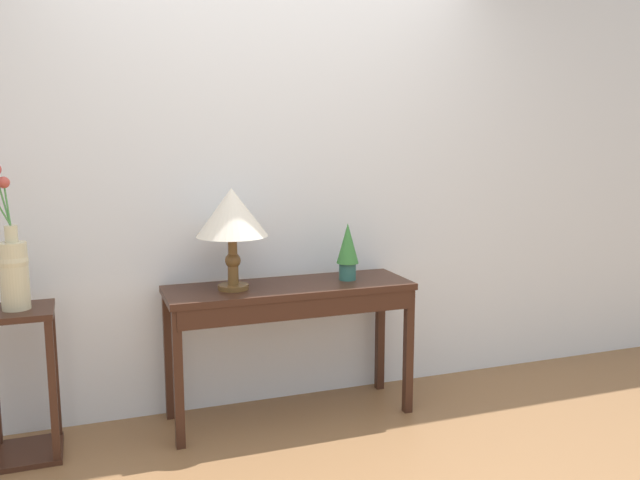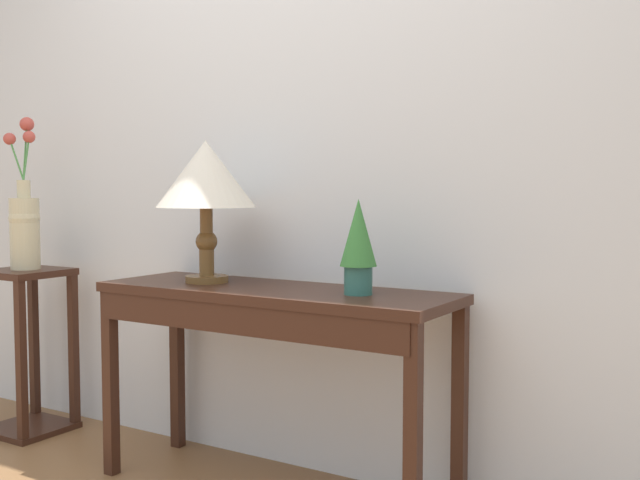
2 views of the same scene
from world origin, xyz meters
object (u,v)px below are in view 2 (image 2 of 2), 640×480
at_px(table_lamp, 206,178).
at_px(pedestal_stand_left, 28,351).
at_px(console_table, 269,316).
at_px(potted_plant_on_console, 358,242).
at_px(flower_vase_tall, 25,221).

distance_m(table_lamp, pedestal_stand_left, 1.29).
xyz_separation_m(console_table, potted_plant_on_console, (0.34, 0.03, 0.27)).
xyz_separation_m(potted_plant_on_console, pedestal_stand_left, (-1.68, -0.02, -0.55)).
distance_m(console_table, potted_plant_on_console, 0.44).
height_order(console_table, flower_vase_tall, flower_vase_tall).
distance_m(potted_plant_on_console, flower_vase_tall, 1.68).
bearing_deg(pedestal_stand_left, table_lamp, 0.79).
relative_size(console_table, flower_vase_tall, 1.95).
relative_size(console_table, pedestal_stand_left, 1.80).
height_order(console_table, table_lamp, table_lamp).
distance_m(table_lamp, flower_vase_tall, 1.05).
bearing_deg(console_table, flower_vase_tall, 179.41).
height_order(pedestal_stand_left, flower_vase_tall, flower_vase_tall).
height_order(potted_plant_on_console, pedestal_stand_left, potted_plant_on_console).
distance_m(table_lamp, potted_plant_on_console, 0.68).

